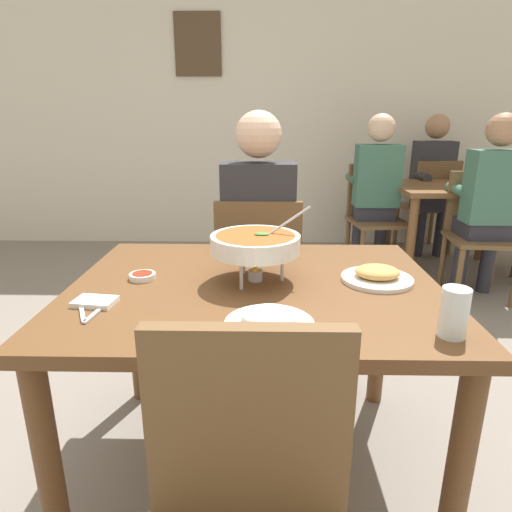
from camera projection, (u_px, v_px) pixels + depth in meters
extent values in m
plane|color=gray|center=(255.00, 463.00, 1.69)|extent=(16.00, 16.00, 0.00)
cube|color=beige|center=(262.00, 94.00, 4.32)|extent=(10.00, 0.10, 3.00)
cube|color=#4C3823|center=(198.00, 44.00, 4.14)|extent=(0.44, 0.03, 0.56)
cube|color=brown|center=(255.00, 289.00, 1.48)|extent=(1.23, 0.96, 0.04)
cylinder|color=brown|center=(49.00, 471.00, 1.20)|extent=(0.07, 0.07, 0.70)
cylinder|color=brown|center=(458.00, 478.00, 1.18)|extent=(0.07, 0.07, 0.70)
cylinder|color=brown|center=(136.00, 330.00, 2.00)|extent=(0.07, 0.07, 0.70)
cylinder|color=brown|center=(380.00, 332.00, 1.98)|extent=(0.07, 0.07, 0.70)
cube|color=brown|center=(259.00, 279.00, 2.38)|extent=(0.44, 0.44, 0.03)
cube|color=brown|center=(258.00, 248.00, 2.12)|extent=(0.42, 0.04, 0.45)
cylinder|color=brown|center=(291.00, 304.00, 2.63)|extent=(0.04, 0.04, 0.42)
cylinder|color=brown|center=(227.00, 303.00, 2.64)|extent=(0.04, 0.04, 0.42)
cylinder|color=brown|center=(295.00, 333.00, 2.27)|extent=(0.04, 0.04, 0.42)
cylinder|color=brown|center=(221.00, 333.00, 2.27)|extent=(0.04, 0.04, 0.42)
cylinder|color=#2D2D38|center=(276.00, 313.00, 2.47)|extent=(0.10, 0.10, 0.45)
cylinder|color=#2D2D38|center=(241.00, 313.00, 2.47)|extent=(0.10, 0.10, 0.45)
cube|color=#2D2D38|center=(259.00, 268.00, 2.34)|extent=(0.32, 0.32, 0.12)
cube|color=#2D2D33|center=(258.00, 214.00, 2.17)|extent=(0.36, 0.20, 0.50)
sphere|color=beige|center=(259.00, 134.00, 2.06)|extent=(0.22, 0.22, 0.22)
cylinder|color=#2D2D33|center=(288.00, 215.00, 2.38)|extent=(0.08, 0.28, 0.08)
cylinder|color=#2D2D33|center=(230.00, 215.00, 2.38)|extent=(0.08, 0.28, 0.08)
cube|color=brown|center=(248.00, 427.00, 0.89)|extent=(0.42, 0.04, 0.45)
cylinder|color=silver|center=(282.00, 267.00, 1.48)|extent=(0.01, 0.01, 0.10)
cylinder|color=silver|center=(244.00, 259.00, 1.56)|extent=(0.01, 0.01, 0.10)
cylinder|color=silver|center=(241.00, 274.00, 1.41)|extent=(0.01, 0.01, 0.10)
torus|color=silver|center=(256.00, 252.00, 1.47)|extent=(0.21, 0.21, 0.01)
cylinder|color=#B2B2B7|center=(256.00, 275.00, 1.50)|extent=(0.05, 0.05, 0.04)
cone|color=orange|center=(256.00, 267.00, 1.49)|extent=(0.02, 0.02, 0.04)
cylinder|color=white|center=(256.00, 244.00, 1.46)|extent=(0.30, 0.30, 0.06)
cylinder|color=#994C1E|center=(256.00, 237.00, 1.45)|extent=(0.26, 0.26, 0.01)
ellipsoid|color=#388433|center=(262.00, 234.00, 1.45)|extent=(0.05, 0.03, 0.01)
cylinder|color=silver|center=(283.00, 225.00, 1.46)|extent=(0.18, 0.01, 0.13)
cylinder|color=white|center=(269.00, 325.00, 1.16)|extent=(0.24, 0.24, 0.01)
ellipsoid|color=white|center=(269.00, 316.00, 1.15)|extent=(0.15, 0.13, 0.04)
cylinder|color=white|center=(377.00, 279.00, 1.49)|extent=(0.24, 0.24, 0.01)
ellipsoid|color=tan|center=(377.00, 272.00, 1.48)|extent=(0.15, 0.13, 0.04)
cylinder|color=white|center=(143.00, 276.00, 1.51)|extent=(0.09, 0.09, 0.02)
cylinder|color=maroon|center=(142.00, 274.00, 1.51)|extent=(0.07, 0.07, 0.01)
cube|color=white|center=(95.00, 302.00, 1.31)|extent=(0.13, 0.10, 0.02)
cube|color=silver|center=(82.00, 310.00, 1.26)|extent=(0.08, 0.16, 0.01)
cube|color=silver|center=(99.00, 310.00, 1.26)|extent=(0.03, 0.17, 0.01)
cylinder|color=silver|center=(454.00, 313.00, 1.10)|extent=(0.07, 0.07, 0.13)
cylinder|color=gold|center=(453.00, 320.00, 1.10)|extent=(0.06, 0.06, 0.08)
cube|color=brown|center=(456.00, 188.00, 3.62)|extent=(1.00, 0.80, 0.04)
cylinder|color=brown|center=(411.00, 242.00, 3.41)|extent=(0.07, 0.07, 0.70)
cylinder|color=brown|center=(388.00, 222.00, 4.06)|extent=(0.07, 0.07, 0.70)
cylinder|color=brown|center=(483.00, 223.00, 4.04)|extent=(0.07, 0.07, 0.70)
cube|color=brown|center=(425.00, 207.00, 4.31)|extent=(0.49, 0.49, 0.03)
cube|color=brown|center=(438.00, 186.00, 4.05)|extent=(0.42, 0.09, 0.45)
cylinder|color=brown|center=(431.00, 225.00, 4.58)|extent=(0.04, 0.04, 0.42)
cylinder|color=brown|center=(396.00, 226.00, 4.54)|extent=(0.04, 0.04, 0.42)
cylinder|color=brown|center=(450.00, 234.00, 4.22)|extent=(0.04, 0.04, 0.42)
cylinder|color=brown|center=(412.00, 235.00, 4.18)|extent=(0.04, 0.04, 0.42)
cube|color=brown|center=(378.00, 222.00, 3.70)|extent=(0.49, 0.49, 0.03)
cube|color=brown|center=(371.00, 190.00, 3.82)|extent=(0.42, 0.09, 0.45)
cylinder|color=brown|center=(362.00, 255.00, 3.57)|extent=(0.04, 0.04, 0.42)
cylinder|color=brown|center=(406.00, 253.00, 3.61)|extent=(0.04, 0.04, 0.42)
cylinder|color=brown|center=(347.00, 242.00, 3.93)|extent=(0.04, 0.04, 0.42)
cylinder|color=brown|center=(388.00, 241.00, 3.97)|extent=(0.04, 0.04, 0.42)
cube|color=brown|center=(482.00, 240.00, 3.16)|extent=(0.47, 0.47, 0.03)
cube|color=brown|center=(476.00, 202.00, 3.28)|extent=(0.42, 0.07, 0.45)
cylinder|color=brown|center=(459.00, 277.00, 3.07)|extent=(0.04, 0.04, 0.42)
cylinder|color=brown|center=(442.00, 260.00, 3.43)|extent=(0.04, 0.04, 0.42)
cylinder|color=brown|center=(493.00, 262.00, 3.40)|extent=(0.04, 0.04, 0.42)
cylinder|color=brown|center=(493.00, 241.00, 3.97)|extent=(0.04, 0.04, 0.42)
cylinder|color=#2D2D38|center=(419.00, 233.00, 4.20)|extent=(0.10, 0.10, 0.45)
cylinder|color=#2D2D38|center=(440.00, 233.00, 4.19)|extent=(0.10, 0.10, 0.45)
cube|color=#2D2D38|center=(432.00, 203.00, 4.15)|extent=(0.32, 0.32, 0.12)
cube|color=#2D2D33|center=(433.00, 168.00, 4.13)|extent=(0.36, 0.20, 0.50)
sphere|color=#A57756|center=(438.00, 126.00, 4.01)|extent=(0.22, 0.22, 0.22)
cylinder|color=#2D2D33|center=(422.00, 176.00, 3.96)|extent=(0.08, 0.28, 0.08)
cylinder|color=#2D2D33|center=(458.00, 177.00, 3.95)|extent=(0.08, 0.28, 0.08)
cylinder|color=#2D2D38|center=(380.00, 242.00, 3.90)|extent=(0.10, 0.10, 0.45)
cylinder|color=#2D2D38|center=(357.00, 242.00, 3.90)|extent=(0.10, 0.10, 0.45)
cube|color=#2D2D38|center=(372.00, 211.00, 3.77)|extent=(0.32, 0.32, 0.12)
cube|color=#3D6B56|center=(377.00, 176.00, 3.60)|extent=(0.36, 0.20, 0.50)
sphere|color=beige|center=(381.00, 128.00, 3.49)|extent=(0.22, 0.22, 0.22)
cylinder|color=#3D6B56|center=(390.00, 179.00, 3.81)|extent=(0.08, 0.28, 0.08)
cylinder|color=#3D6B56|center=(353.00, 179.00, 3.81)|extent=(0.08, 0.28, 0.08)
cylinder|color=#2D2D38|center=(487.00, 263.00, 3.31)|extent=(0.10, 0.10, 0.45)
cylinder|color=#2D2D38|center=(460.00, 263.00, 3.31)|extent=(0.10, 0.10, 0.45)
cube|color=#2D2D38|center=(482.00, 228.00, 3.19)|extent=(0.32, 0.32, 0.12)
cube|color=#3D6B56|center=(494.00, 187.00, 3.02)|extent=(0.36, 0.20, 0.50)
sphere|color=#A57756|center=(504.00, 130.00, 2.90)|extent=(0.22, 0.22, 0.22)
cylinder|color=#3D6B56|center=(501.00, 190.00, 3.22)|extent=(0.08, 0.28, 0.08)
cylinder|color=#3D6B56|center=(458.00, 190.00, 3.23)|extent=(0.08, 0.28, 0.08)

